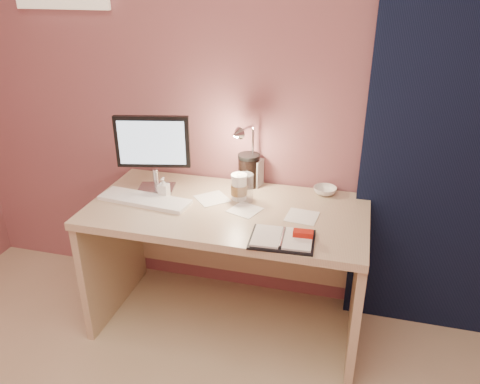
% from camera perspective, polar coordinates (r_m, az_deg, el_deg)
% --- Properties ---
extents(room, '(3.50, 3.50, 3.50)m').
position_cam_1_polar(room, '(2.44, 22.73, 7.36)').
color(room, '#C6B28E').
rests_on(room, ground).
extents(desk, '(1.40, 0.70, 0.73)m').
position_cam_1_polar(desk, '(2.53, -1.08, -5.76)').
color(desk, tan).
rests_on(desk, ground).
extents(monitor, '(0.38, 0.18, 0.41)m').
position_cam_1_polar(monitor, '(2.50, -10.56, 5.49)').
color(monitor, silver).
rests_on(monitor, desk).
extents(keyboard, '(0.49, 0.19, 0.02)m').
position_cam_1_polar(keyboard, '(2.46, -11.54, -0.93)').
color(keyboard, white).
rests_on(keyboard, desk).
extents(planner, '(0.29, 0.23, 0.04)m').
position_cam_1_polar(planner, '(2.08, 5.38, -5.65)').
color(planner, black).
rests_on(planner, desk).
extents(paper_a, '(0.22, 0.22, 0.00)m').
position_cam_1_polar(paper_a, '(2.45, -3.41, -0.80)').
color(paper_a, white).
rests_on(paper_a, desk).
extents(paper_b, '(0.16, 0.16, 0.00)m').
position_cam_1_polar(paper_b, '(2.29, 7.56, -2.98)').
color(paper_b, white).
rests_on(paper_b, desk).
extents(paper_c, '(0.18, 0.18, 0.00)m').
position_cam_1_polar(paper_c, '(2.33, 0.61, -2.20)').
color(paper_c, white).
rests_on(paper_c, desk).
extents(coffee_cup, '(0.09, 0.09, 0.14)m').
position_cam_1_polar(coffee_cup, '(2.42, -0.11, 0.54)').
color(coffee_cup, white).
rests_on(coffee_cup, desk).
extents(clear_cup, '(0.09, 0.09, 0.15)m').
position_cam_1_polar(clear_cup, '(2.39, 0.61, 0.53)').
color(clear_cup, white).
rests_on(clear_cup, desk).
extents(bowl, '(0.16, 0.16, 0.04)m').
position_cam_1_polar(bowl, '(2.53, 10.31, 0.16)').
color(bowl, silver).
rests_on(bowl, desk).
extents(lotion_bottle, '(0.05, 0.05, 0.11)m').
position_cam_1_polar(lotion_bottle, '(2.47, -9.28, 0.55)').
color(lotion_bottle, white).
rests_on(lotion_bottle, desk).
extents(dark_jar, '(0.12, 0.12, 0.16)m').
position_cam_1_polar(dark_jar, '(2.57, 1.07, 2.47)').
color(dark_jar, black).
rests_on(dark_jar, desk).
extents(product_box, '(0.12, 0.10, 0.15)m').
position_cam_1_polar(product_box, '(2.58, 1.54, 2.45)').
color(product_box, silver).
rests_on(product_box, desk).
extents(desk_lamp, '(0.14, 0.22, 0.37)m').
position_cam_1_polar(desk_lamp, '(2.44, 1.88, 4.92)').
color(desk_lamp, silver).
rests_on(desk_lamp, desk).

